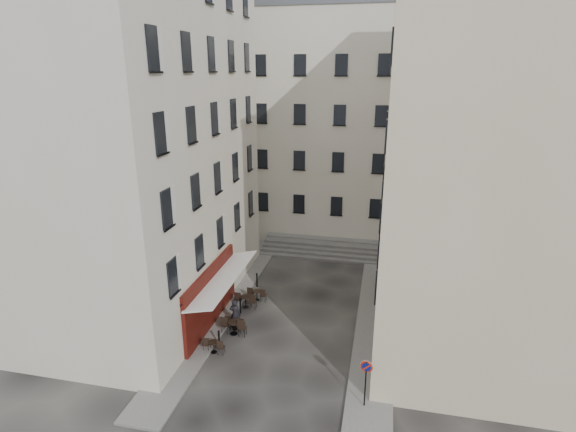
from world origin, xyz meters
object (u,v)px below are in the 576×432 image
(no_parking_sign, at_px, (366,375))
(bistro_table_b, at_px, (234,326))
(bistro_table_a, at_px, (214,346))
(pedestrian, at_px, (235,314))

(no_parking_sign, distance_m, bistro_table_b, 8.37)
(no_parking_sign, bearing_deg, bistro_table_b, 162.58)
(no_parking_sign, relative_size, bistro_table_b, 1.65)
(bistro_table_a, bearing_deg, no_parking_sign, -17.00)
(bistro_table_a, height_order, bistro_table_b, bistro_table_b)
(no_parking_sign, relative_size, bistro_table_a, 2.03)
(no_parking_sign, bearing_deg, bistro_table_a, 175.48)
(bistro_table_a, distance_m, pedestrian, 2.47)
(bistro_table_a, height_order, pedestrian, pedestrian)
(bistro_table_b, bearing_deg, pedestrian, 101.83)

